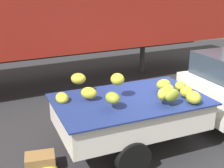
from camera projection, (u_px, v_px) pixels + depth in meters
ground at (175, 130)px, 6.73m from camera, size 220.00×220.00×0.00m
curb_strip at (71, 49)px, 14.30m from camera, size 80.00×0.80×0.16m
pickup_truck at (212, 93)px, 6.49m from camera, size 5.13×1.80×1.70m
semi_trailer at (49, 5)px, 8.87m from camera, size 12.12×3.20×3.95m
produce_crate at (40, 162)px, 5.27m from camera, size 0.57×0.44×0.31m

